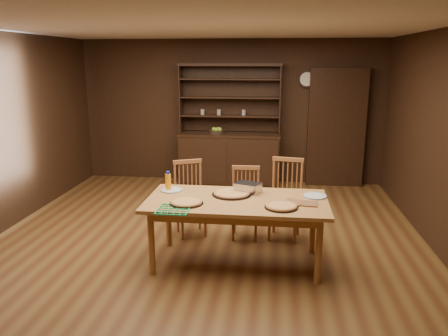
# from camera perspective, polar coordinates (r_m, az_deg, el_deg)

# --- Properties ---
(floor) EXTENTS (6.00, 6.00, 0.00)m
(floor) POSITION_cam_1_polar(r_m,az_deg,el_deg) (5.54, -2.38, -9.82)
(floor) COLOR brown
(floor) RESTS_ON ground
(room_shell) EXTENTS (6.00, 6.00, 6.00)m
(room_shell) POSITION_cam_1_polar(r_m,az_deg,el_deg) (5.11, -2.56, 6.58)
(room_shell) COLOR silver
(room_shell) RESTS_ON floor
(china_hutch) EXTENTS (1.84, 0.52, 2.17)m
(china_hutch) POSITION_cam_1_polar(r_m,az_deg,el_deg) (7.97, 0.70, 2.11)
(china_hutch) COLOR black
(china_hutch) RESTS_ON floor
(doorway) EXTENTS (1.00, 0.18, 2.10)m
(doorway) POSITION_cam_1_polar(r_m,az_deg,el_deg) (8.06, 14.43, 5.09)
(doorway) COLOR black
(doorway) RESTS_ON floor
(wall_clock) EXTENTS (0.30, 0.05, 0.30)m
(wall_clock) POSITION_cam_1_polar(r_m,az_deg,el_deg) (7.98, 10.77, 11.33)
(wall_clock) COLOR black
(wall_clock) RESTS_ON room_shell
(dining_table) EXTENTS (1.97, 0.99, 0.75)m
(dining_table) POSITION_cam_1_polar(r_m,az_deg,el_deg) (4.81, 1.67, -4.99)
(dining_table) COLOR #C18543
(dining_table) RESTS_ON floor
(chair_left) EXTENTS (0.52, 0.51, 0.97)m
(chair_left) POSITION_cam_1_polar(r_m,az_deg,el_deg) (5.72, -4.51, -3.59)
(chair_left) COLOR #9D5D36
(chair_left) RESTS_ON floor
(chair_center) EXTENTS (0.38, 0.36, 0.92)m
(chair_center) POSITION_cam_1_polar(r_m,az_deg,el_deg) (5.62, 2.80, -4.22)
(chair_center) COLOR #9D5D36
(chair_center) RESTS_ON floor
(chair_right) EXTENTS (0.49, 0.47, 1.03)m
(chair_right) POSITION_cam_1_polar(r_m,az_deg,el_deg) (5.63, 8.07, -3.63)
(chair_right) COLOR #9D5D36
(chair_right) RESTS_ON floor
(pizza_left) EXTENTS (0.36, 0.36, 0.04)m
(pizza_left) POSITION_cam_1_polar(r_m,az_deg,el_deg) (4.65, -4.94, -4.46)
(pizza_left) COLOR black
(pizza_left) RESTS_ON dining_table
(pizza_right) EXTENTS (0.35, 0.35, 0.04)m
(pizza_right) POSITION_cam_1_polar(r_m,az_deg,el_deg) (4.55, 7.49, -4.97)
(pizza_right) COLOR black
(pizza_right) RESTS_ON dining_table
(pizza_center) EXTENTS (0.45, 0.45, 0.04)m
(pizza_center) POSITION_cam_1_polar(r_m,az_deg,el_deg) (4.94, 1.02, -3.32)
(pizza_center) COLOR black
(pizza_center) RESTS_ON dining_table
(cooling_rack) EXTENTS (0.33, 0.33, 0.01)m
(cooling_rack) POSITION_cam_1_polar(r_m,az_deg,el_deg) (4.48, -6.62, -5.40)
(cooling_rack) COLOR #0C9E53
(cooling_rack) RESTS_ON dining_table
(plate_left) EXTENTS (0.25, 0.25, 0.02)m
(plate_left) POSITION_cam_1_polar(r_m,az_deg,el_deg) (5.12, -6.88, -2.87)
(plate_left) COLOR silver
(plate_left) RESTS_ON dining_table
(plate_right) EXTENTS (0.27, 0.27, 0.02)m
(plate_right) POSITION_cam_1_polar(r_m,az_deg,el_deg) (4.98, 11.76, -3.58)
(plate_right) COLOR silver
(plate_right) RESTS_ON dining_table
(foil_dish) EXTENTS (0.33, 0.29, 0.11)m
(foil_dish) POSITION_cam_1_polar(r_m,az_deg,el_deg) (5.02, 3.15, -2.58)
(foil_dish) COLOR white
(foil_dish) RESTS_ON dining_table
(juice_bottle) EXTENTS (0.07, 0.07, 0.23)m
(juice_bottle) POSITION_cam_1_polar(r_m,az_deg,el_deg) (5.12, -7.31, -1.77)
(juice_bottle) COLOR orange
(juice_bottle) RESTS_ON dining_table
(pot_holder_a) EXTENTS (0.20, 0.20, 0.01)m
(pot_holder_a) POSITION_cam_1_polar(r_m,az_deg,el_deg) (4.71, 10.98, -4.59)
(pot_holder_a) COLOR red
(pot_holder_a) RESTS_ON dining_table
(pot_holder_b) EXTENTS (0.28, 0.28, 0.02)m
(pot_holder_b) POSITION_cam_1_polar(r_m,az_deg,el_deg) (4.71, 9.00, -4.46)
(pot_holder_b) COLOR red
(pot_holder_b) RESTS_ON dining_table
(fruit_bowl) EXTENTS (0.28, 0.28, 0.12)m
(fruit_bowl) POSITION_cam_1_polar(r_m,az_deg,el_deg) (7.86, -0.95, 4.81)
(fruit_bowl) COLOR black
(fruit_bowl) RESTS_ON china_hutch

